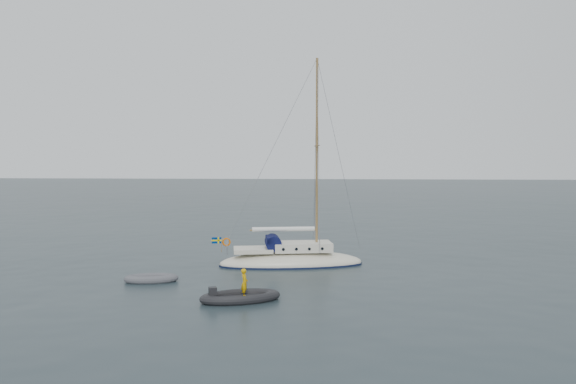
{
  "coord_description": "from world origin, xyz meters",
  "views": [
    {
      "loc": [
        0.6,
        -32.36,
        6.74
      ],
      "look_at": [
        -1.86,
        0.0,
        4.78
      ],
      "focal_mm": 35.0,
      "sensor_mm": 36.0,
      "label": 1
    }
  ],
  "objects": [
    {
      "name": "dinghy",
      "position": [
        -9.14,
        -2.75,
        0.18
      ],
      "size": [
        2.93,
        1.32,
        0.42
      ],
      "rotation": [
        0.0,
        0.0,
        0.22
      ],
      "color": "#54545A",
      "rests_on": "ground"
    },
    {
      "name": "ground",
      "position": [
        0.0,
        0.0,
        0.0
      ],
      "size": [
        300.0,
        300.0,
        0.0
      ],
      "primitive_type": "plane",
      "color": "black",
      "rests_on": "ground"
    },
    {
      "name": "rib",
      "position": [
        -3.64,
        -6.48,
        0.24
      ],
      "size": [
        3.89,
        1.77,
        1.56
      ],
      "rotation": [
        0.0,
        0.0,
        0.38
      ],
      "color": "black",
      "rests_on": "ground"
    },
    {
      "name": "sailboat",
      "position": [
        -1.83,
        2.53,
        1.02
      ],
      "size": [
        9.51,
        2.85,
        13.55
      ],
      "rotation": [
        0.0,
        0.0,
        0.18
      ],
      "color": "beige",
      "rests_on": "ground"
    }
  ]
}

